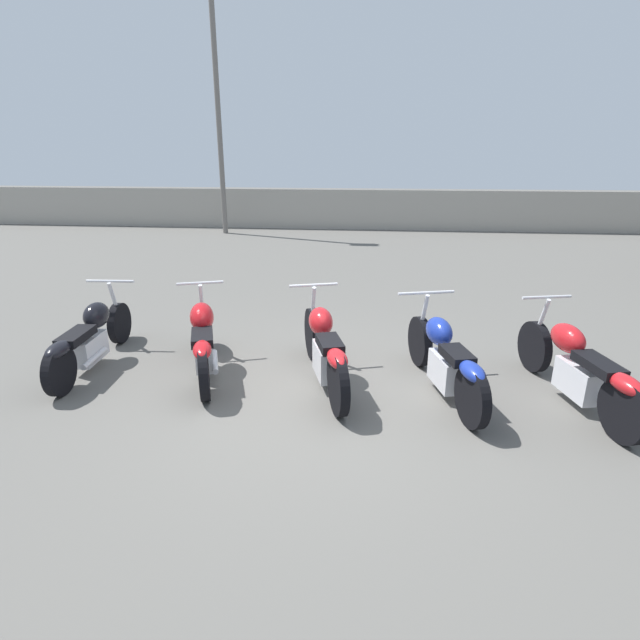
{
  "coord_description": "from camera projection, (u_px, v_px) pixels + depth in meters",
  "views": [
    {
      "loc": [
        0.57,
        -4.91,
        2.64
      ],
      "look_at": [
        0.0,
        0.78,
        0.65
      ],
      "focal_mm": 28.0,
      "sensor_mm": 36.0,
      "label": 1
    }
  ],
  "objects": [
    {
      "name": "ground_plane",
      "position": [
        313.0,
        398.0,
        5.53
      ],
      "size": [
        60.0,
        60.0,
        0.0
      ],
      "primitive_type": "plane",
      "color": "#5B5954"
    },
    {
      "name": "fence_back",
      "position": [
        353.0,
        210.0,
        16.66
      ],
      "size": [
        40.0,
        0.04,
        1.31
      ],
      "color": "#9E998E",
      "rests_on": "ground_plane"
    },
    {
      "name": "light_pole_right",
      "position": [
        216.0,
        79.0,
        14.69
      ],
      "size": [
        0.7,
        0.35,
        7.72
      ],
      "color": "slate",
      "rests_on": "ground_plane"
    },
    {
      "name": "motorcycle_slot_0",
      "position": [
        90.0,
        337.0,
        6.2
      ],
      "size": [
        0.65,
        2.16,
        0.94
      ],
      "rotation": [
        0.0,
        0.0,
        0.06
      ],
      "color": "black",
      "rests_on": "ground_plane"
    },
    {
      "name": "motorcycle_slot_1",
      "position": [
        203.0,
        340.0,
        6.02
      ],
      "size": [
        0.85,
        1.99,
        0.99
      ],
      "rotation": [
        0.0,
        0.0,
        0.32
      ],
      "color": "black",
      "rests_on": "ground_plane"
    },
    {
      "name": "motorcycle_slot_2",
      "position": [
        325.0,
        349.0,
        5.74
      ],
      "size": [
        0.84,
        2.11,
        1.03
      ],
      "rotation": [
        0.0,
        0.0,
        0.29
      ],
      "color": "black",
      "rests_on": "ground_plane"
    },
    {
      "name": "motorcycle_slot_3",
      "position": [
        445.0,
        359.0,
        5.52
      ],
      "size": [
        0.84,
        2.1,
        1.0
      ],
      "rotation": [
        0.0,
        0.0,
        0.25
      ],
      "color": "black",
      "rests_on": "ground_plane"
    },
    {
      "name": "motorcycle_slot_4",
      "position": [
        578.0,
        367.0,
        5.3
      ],
      "size": [
        0.76,
        2.19,
        1.0
      ],
      "rotation": [
        0.0,
        0.0,
        0.22
      ],
      "color": "black",
      "rests_on": "ground_plane"
    }
  ]
}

